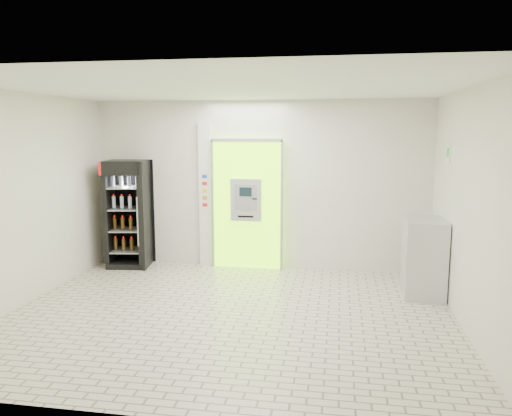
# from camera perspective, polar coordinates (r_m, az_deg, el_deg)

# --- Properties ---
(ground) EXTENTS (6.00, 6.00, 0.00)m
(ground) POSITION_cam_1_polar(r_m,az_deg,el_deg) (6.90, -3.05, -12.10)
(ground) COLOR #BCAD9C
(ground) RESTS_ON ground
(room_shell) EXTENTS (6.00, 6.00, 6.00)m
(room_shell) POSITION_cam_1_polar(r_m,az_deg,el_deg) (6.47, -3.19, 3.32)
(room_shell) COLOR silver
(room_shell) RESTS_ON ground
(atm_assembly) EXTENTS (1.30, 0.24, 2.33)m
(atm_assembly) POSITION_cam_1_polar(r_m,az_deg,el_deg) (8.94, -1.01, 0.52)
(atm_assembly) COLOR #7FEB08
(atm_assembly) RESTS_ON ground
(pillar) EXTENTS (0.22, 0.11, 2.60)m
(pillar) POSITION_cam_1_polar(r_m,az_deg,el_deg) (9.13, -5.79, 1.47)
(pillar) COLOR silver
(pillar) RESTS_ON ground
(beverage_cooler) EXTENTS (0.82, 0.77, 1.94)m
(beverage_cooler) POSITION_cam_1_polar(r_m,az_deg,el_deg) (9.39, -14.31, -0.85)
(beverage_cooler) COLOR black
(beverage_cooler) RESTS_ON ground
(steel_cabinet) EXTENTS (0.61, 0.88, 1.16)m
(steel_cabinet) POSITION_cam_1_polar(r_m,az_deg,el_deg) (7.96, 18.59, -5.33)
(steel_cabinet) COLOR #B2B5BA
(steel_cabinet) RESTS_ON ground
(exit_sign) EXTENTS (0.02, 0.22, 0.26)m
(exit_sign) POSITION_cam_1_polar(r_m,az_deg,el_deg) (7.85, 21.15, 5.76)
(exit_sign) COLOR white
(exit_sign) RESTS_ON room_shell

